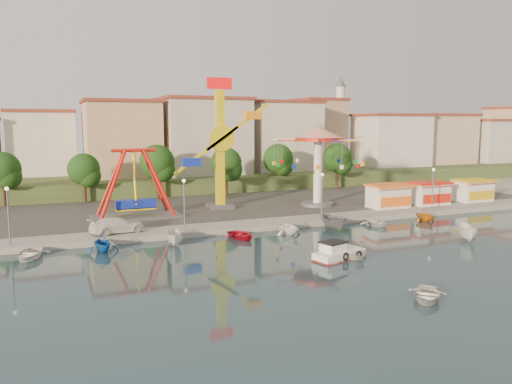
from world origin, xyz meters
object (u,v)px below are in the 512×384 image
kamikaze_tower (224,148)px  rowboat_a (348,253)px  cabin_motorboat (338,254)px  skiff (468,233)px  pirate_ship_ride (135,185)px  wave_swinger (318,148)px  van (117,225)px

kamikaze_tower → rowboat_a: bearing=-83.7°
cabin_motorboat → skiff: size_ratio=1.27×
pirate_ship_ride → rowboat_a: bearing=-57.6°
kamikaze_tower → skiff: bearing=-54.6°
wave_swinger → skiff: wave_swinger is taller
kamikaze_tower → van: 18.95m
wave_swinger → van: 28.47m
kamikaze_tower → rowboat_a: kamikaze_tower is taller
kamikaze_tower → cabin_motorboat: kamikaze_tower is taller
pirate_ship_ride → rowboat_a: size_ratio=2.56×
wave_swinger → cabin_motorboat: bearing=-115.6°
skiff → van: van is taller
cabin_motorboat → skiff: (15.40, 0.92, 0.33)m
van → wave_swinger: bearing=-86.3°
skiff → kamikaze_tower: bearing=158.7°
rowboat_a → skiff: (14.27, 0.77, 0.38)m
wave_swinger → skiff: bearing=-77.0°
kamikaze_tower → wave_swinger: bearing=-13.1°
rowboat_a → skiff: skiff is taller
wave_swinger → van: bearing=-165.4°
van → pirate_ship_ride: bearing=-32.7°
cabin_motorboat → skiff: bearing=-12.9°
kamikaze_tower → cabin_motorboat: bearing=-86.4°
rowboat_a → van: (-17.35, 14.89, 0.98)m
wave_swinger → cabin_motorboat: 25.58m
pirate_ship_ride → van: pirate_ship_ride is taller
cabin_motorboat → rowboat_a: bearing=-8.5°
cabin_motorboat → skiff: 15.43m
kamikaze_tower → skiff: kamikaze_tower is taller
pirate_ship_ride → wave_swinger: bearing=-1.6°
wave_swinger → kamikaze_tower: bearing=166.9°
pirate_ship_ride → wave_swinger: wave_swinger is taller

